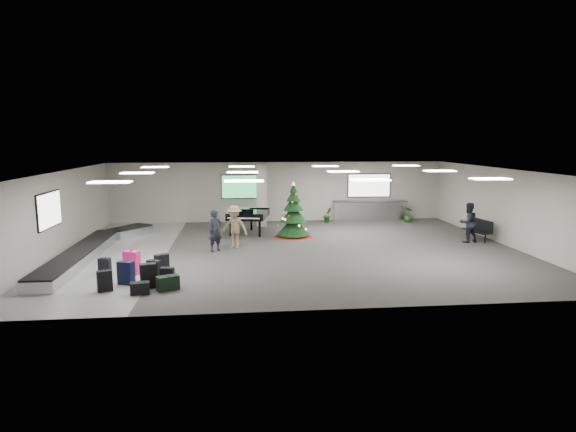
{
  "coord_description": "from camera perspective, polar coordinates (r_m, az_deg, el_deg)",
  "views": [
    {
      "loc": [
        -2.16,
        -18.87,
        4.41
      ],
      "look_at": [
        -0.11,
        1.0,
        1.22
      ],
      "focal_mm": 30.0,
      "sensor_mm": 36.0,
      "label": 1
    }
  ],
  "objects": [
    {
      "name": "traveler_a",
      "position": [
        19.25,
        -8.6,
        -1.76
      ],
      "size": [
        0.72,
        0.68,
        1.65
      ],
      "primitive_type": "imported",
      "rotation": [
        0.0,
        0.0,
        0.64
      ],
      "color": "black",
      "rests_on": "ground"
    },
    {
      "name": "grand_piano",
      "position": [
        22.73,
        -4.77,
        0.17
      ],
      "size": [
        2.11,
        2.52,
        1.27
      ],
      "rotation": [
        0.0,
        0.0,
        -0.21
      ],
      "color": "black",
      "rests_on": "ground"
    },
    {
      "name": "suitcase_8",
      "position": [
        17.0,
        -20.89,
        -5.6
      ],
      "size": [
        0.41,
        0.28,
        0.58
      ],
      "rotation": [
        0.0,
        0.0,
        -0.2
      ],
      "color": "black",
      "rests_on": "ground"
    },
    {
      "name": "pink_suitcase",
      "position": [
        16.73,
        -18.03,
        -5.28
      ],
      "size": [
        0.57,
        0.44,
        0.81
      ],
      "rotation": [
        0.0,
        0.0,
        -0.36
      ],
      "color": "#F21F74",
      "rests_on": "ground"
    },
    {
      "name": "navy_suitcase",
      "position": [
        15.67,
        -18.64,
        -6.39
      ],
      "size": [
        0.53,
        0.42,
        0.74
      ],
      "rotation": [
        0.0,
        0.0,
        -0.36
      ],
      "color": "black",
      "rests_on": "ground"
    },
    {
      "name": "suitcase_7",
      "position": [
        15.13,
        -14.11,
        -7.01
      ],
      "size": [
        0.43,
        0.28,
        0.6
      ],
      "rotation": [
        0.0,
        0.0,
        -0.19
      ],
      "color": "black",
      "rests_on": "ground"
    },
    {
      "name": "baggage_carousel",
      "position": [
        20.07,
        -22.23,
        -3.68
      ],
      "size": [
        2.28,
        9.71,
        0.43
      ],
      "color": "silver",
      "rests_on": "ground"
    },
    {
      "name": "suitcase_1",
      "position": [
        15.83,
        -15.58,
        -6.22
      ],
      "size": [
        0.48,
        0.39,
        0.67
      ],
      "rotation": [
        0.0,
        0.0,
        -0.46
      ],
      "color": "black",
      "rests_on": "ground"
    },
    {
      "name": "traveler_bench",
      "position": [
        22.12,
        20.57,
        -0.73
      ],
      "size": [
        0.96,
        0.82,
        1.73
      ],
      "primitive_type": "imported",
      "rotation": [
        0.0,
        0.0,
        3.36
      ],
      "color": "black",
      "rests_on": "ground"
    },
    {
      "name": "bench",
      "position": [
        22.78,
        21.71,
        -1.39
      ],
      "size": [
        0.71,
        1.54,
        0.94
      ],
      "rotation": [
        0.0,
        0.0,
        0.15
      ],
      "color": "black",
      "rests_on": "ground"
    },
    {
      "name": "ground",
      "position": [
        19.5,
        0.63,
        -4.0
      ],
      "size": [
        18.0,
        18.0,
        0.0
      ],
      "primitive_type": "plane",
      "color": "#33302E",
      "rests_on": "ground"
    },
    {
      "name": "traveler_b",
      "position": [
        19.73,
        -6.36,
        -1.28
      ],
      "size": [
        1.31,
        1.07,
        1.77
      ],
      "primitive_type": "imported",
      "rotation": [
        0.0,
        0.0,
        -0.43
      ],
      "color": "#7E6A4E",
      "rests_on": "ground"
    },
    {
      "name": "room_envelope",
      "position": [
        19.74,
        -0.68,
        3.02
      ],
      "size": [
        18.02,
        14.02,
        3.21
      ],
      "color": "#A29B94",
      "rests_on": "ground"
    },
    {
      "name": "suitcase_0",
      "position": [
        15.12,
        -16.23,
        -6.8
      ],
      "size": [
        0.53,
        0.38,
        0.76
      ],
      "rotation": [
        0.0,
        0.0,
        0.27
      ],
      "color": "black",
      "rests_on": "ground"
    },
    {
      "name": "green_duffel",
      "position": [
        14.78,
        -14.05,
        -7.7
      ],
      "size": [
        0.72,
        0.56,
        0.45
      ],
      "rotation": [
        0.0,
        0.0,
        0.44
      ],
      "color": "black",
      "rests_on": "ground"
    },
    {
      "name": "service_counter",
      "position": [
        26.79,
        9.68,
        0.65
      ],
      "size": [
        4.05,
        0.65,
        1.08
      ],
      "color": "silver",
      "rests_on": "ground"
    },
    {
      "name": "suitcase_3",
      "position": [
        16.54,
        -14.73,
        -5.52
      ],
      "size": [
        0.5,
        0.45,
        0.68
      ],
      "rotation": [
        0.0,
        0.0,
        0.6
      ],
      "color": "black",
      "rests_on": "ground"
    },
    {
      "name": "black_duffel",
      "position": [
        14.63,
        -17.15,
        -8.17
      ],
      "size": [
        0.58,
        0.38,
        0.37
      ],
      "rotation": [
        0.0,
        0.0,
        0.18
      ],
      "color": "black",
      "rests_on": "ground"
    },
    {
      "name": "potted_plant_right",
      "position": [
        26.66,
        14.09,
        0.17
      ],
      "size": [
        0.62,
        0.62,
        0.83
      ],
      "primitive_type": "imported",
      "rotation": [
        0.0,
        0.0,
        2.05
      ],
      "color": "#173A12",
      "rests_on": "ground"
    },
    {
      "name": "christmas_tree",
      "position": [
        21.94,
        0.65,
        -0.22
      ],
      "size": [
        1.78,
        1.78,
        2.53
      ],
      "color": "maroon",
      "rests_on": "ground"
    },
    {
      "name": "suitcase_5",
      "position": [
        15.16,
        -20.9,
        -7.22
      ],
      "size": [
        0.47,
        0.37,
        0.64
      ],
      "rotation": [
        0.0,
        0.0,
        0.41
      ],
      "color": "black",
      "rests_on": "ground"
    },
    {
      "name": "potted_plant_left",
      "position": [
        25.8,
        4.71,
        0.13
      ],
      "size": [
        0.55,
        0.49,
        0.83
      ],
      "primitive_type": "imported",
      "rotation": [
        0.0,
        0.0,
        0.3
      ],
      "color": "#173A12",
      "rests_on": "ground"
    }
  ]
}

